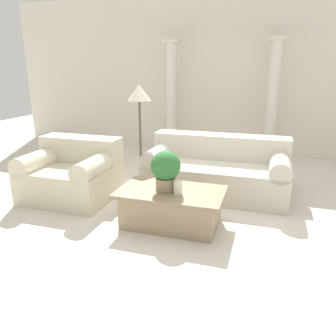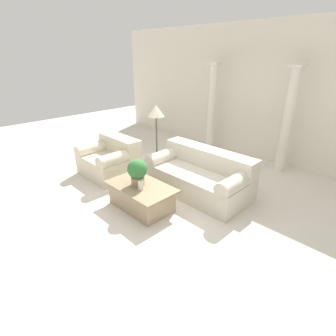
# 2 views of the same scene
# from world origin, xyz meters

# --- Properties ---
(ground_plane) EXTENTS (16.00, 16.00, 0.00)m
(ground_plane) POSITION_xyz_m (0.00, 0.00, 0.00)
(ground_plane) COLOR silver
(wall_back) EXTENTS (10.00, 0.06, 3.20)m
(wall_back) POSITION_xyz_m (0.00, 3.30, 1.60)
(wall_back) COLOR silver
(wall_back) RESTS_ON ground_plane
(sofa_long) EXTENTS (1.98, 0.98, 0.81)m
(sofa_long) POSITION_xyz_m (0.21, 0.75, 0.34)
(sofa_long) COLOR beige
(sofa_long) RESTS_ON ground_plane
(loveseat) EXTENTS (1.17, 0.98, 0.81)m
(loveseat) POSITION_xyz_m (-1.69, -0.01, 0.35)
(loveseat) COLOR beige
(loveseat) RESTS_ON ground_plane
(coffee_table) EXTENTS (1.20, 0.72, 0.42)m
(coffee_table) POSITION_xyz_m (-0.12, -0.43, 0.22)
(coffee_table) COLOR #998466
(coffee_table) RESTS_ON ground_plane
(potted_plant) EXTENTS (0.34, 0.34, 0.46)m
(potted_plant) POSITION_xyz_m (-0.19, -0.44, 0.68)
(potted_plant) COLOR #937F60
(potted_plant) RESTS_ON coffee_table
(pillar_candle) EXTENTS (0.09, 0.09, 0.15)m
(pillar_candle) POSITION_xyz_m (-0.02, -0.51, 0.50)
(pillar_candle) COLOR silver
(pillar_candle) RESTS_ON coffee_table
(floor_lamp) EXTENTS (0.34, 0.34, 1.53)m
(floor_lamp) POSITION_xyz_m (-0.95, 0.70, 1.28)
(floor_lamp) COLOR #4C473D
(floor_lamp) RESTS_ON ground_plane
(column_left) EXTENTS (0.29, 0.29, 2.29)m
(column_left) POSITION_xyz_m (-1.12, 2.84, 1.17)
(column_left) COLOR silver
(column_left) RESTS_ON ground_plane
(column_right) EXTENTS (0.29, 0.29, 2.29)m
(column_right) POSITION_xyz_m (0.88, 2.84, 1.17)
(column_right) COLOR silver
(column_right) RESTS_ON ground_plane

